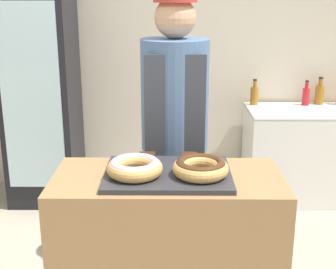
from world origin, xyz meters
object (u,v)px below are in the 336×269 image
at_px(serving_tray, 168,174).
at_px(baker_person, 175,135).
at_px(bottle_red, 306,96).
at_px(bottle_amber, 319,94).
at_px(bottle_amber_b, 254,95).
at_px(beverage_fridge, 42,96).
at_px(brownie_back_right, 189,157).
at_px(donut_light_glaze, 135,167).
at_px(brownie_back_left, 147,157).
at_px(chest_freezer, 300,154).
at_px(donut_chocolate_glaze, 201,167).

xyz_separation_m(serving_tray, baker_person, (0.04, 0.58, 0.02)).
bearing_deg(serving_tray, bottle_red, 58.45).
distance_m(baker_person, bottle_amber, 1.92).
xyz_separation_m(bottle_amber_b, bottle_red, (0.45, -0.02, -0.00)).
bearing_deg(beverage_fridge, bottle_red, 4.67).
bearing_deg(brownie_back_right, bottle_red, 58.63).
bearing_deg(serving_tray, donut_light_glaze, -162.33).
bearing_deg(bottle_red, brownie_back_left, -126.13).
bearing_deg(beverage_fridge, brownie_back_right, -53.40).
bearing_deg(chest_freezer, baker_person, -132.96).
bearing_deg(baker_person, bottle_amber, 47.49).
height_order(brownie_back_right, bottle_red, bottle_red).
relative_size(brownie_back_right, baker_person, 0.05).
height_order(brownie_back_right, baker_person, baker_person).
bearing_deg(beverage_fridge, bottle_amber, 5.41).
distance_m(baker_person, beverage_fridge, 1.64).
relative_size(donut_light_glaze, chest_freezer, 0.28).
bearing_deg(bottle_amber_b, brownie_back_right, -109.51).
distance_m(beverage_fridge, bottle_amber, 2.43).
distance_m(baker_person, bottle_amber_b, 1.57).
bearing_deg(serving_tray, bottle_amber_b, 69.21).
bearing_deg(beverage_fridge, serving_tray, -58.47).
relative_size(donut_light_glaze, bottle_red, 1.20).
xyz_separation_m(serving_tray, bottle_amber_b, (0.75, 1.98, -0.03)).
xyz_separation_m(brownie_back_left, brownie_back_right, (0.22, 0.00, 0.00)).
height_order(brownie_back_right, bottle_amber, bottle_amber).
xyz_separation_m(brownie_back_right, bottle_red, (1.10, 1.80, -0.06)).
distance_m(brownie_back_right, bottle_amber, 2.21).
xyz_separation_m(serving_tray, brownie_back_left, (-0.11, 0.16, 0.03)).
bearing_deg(chest_freezer, bottle_amber, 50.00).
bearing_deg(brownie_back_right, donut_chocolate_glaze, -77.72).
distance_m(serving_tray, brownie_back_right, 0.20).
bearing_deg(brownie_back_left, beverage_fridge, 121.32).
bearing_deg(bottle_red, bottle_amber, 17.91).
height_order(bottle_amber_b, bottle_red, bottle_amber_b).
bearing_deg(brownie_back_left, bottle_amber_b, 64.66).
bearing_deg(brownie_back_left, baker_person, 71.17).
bearing_deg(brownie_back_left, donut_chocolate_glaze, -39.01).
xyz_separation_m(donut_light_glaze, bottle_red, (1.36, 2.01, -0.09)).
bearing_deg(chest_freezer, brownie_back_right, -122.77).
height_order(brownie_back_left, brownie_back_right, same).
distance_m(brownie_back_right, baker_person, 0.43).
xyz_separation_m(donut_chocolate_glaze, beverage_fridge, (-1.24, 1.82, -0.05)).
distance_m(serving_tray, donut_light_glaze, 0.17).
relative_size(brownie_back_right, bottle_amber_b, 0.36).
bearing_deg(donut_light_glaze, bottle_amber_b, 65.93).
xyz_separation_m(donut_light_glaze, brownie_back_left, (0.05, 0.21, -0.03)).
distance_m(donut_light_glaze, donut_chocolate_glaze, 0.31).
distance_m(baker_person, bottle_red, 1.81).
relative_size(brownie_back_left, bottle_amber, 0.34).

